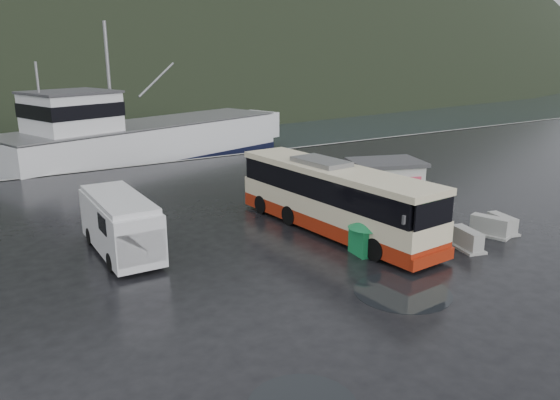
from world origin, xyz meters
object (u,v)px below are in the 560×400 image
coach_bus (333,231)px  waste_bin_right (367,253)px  white_van (123,253)px  jersey_barrier_b (501,232)px  ticket_kiosk (384,213)px  waste_bin_left (408,231)px  jersey_barrier_a (466,249)px  fishing_trawler (150,148)px  jersey_barrier_c (489,235)px  dome_tent (407,241)px

coach_bus → waste_bin_right: 3.02m
white_van → jersey_barrier_b: white_van is taller
jersey_barrier_b → coach_bus: bearing=146.5°
ticket_kiosk → jersey_barrier_b: (2.44, -5.02, 0.00)m
waste_bin_left → jersey_barrier_a: 2.98m
ticket_kiosk → jersey_barrier_a: 5.63m
coach_bus → ticket_kiosk: bearing=8.4°
waste_bin_right → fishing_trawler: (0.63, 27.82, 0.00)m
jersey_barrier_a → jersey_barrier_c: 2.28m
ticket_kiosk → jersey_barrier_c: bearing=-53.4°
fishing_trawler → coach_bus: bearing=-108.0°
white_van → jersey_barrier_c: (14.32, -6.48, 0.00)m
white_van → jersey_barrier_b: size_ratio=3.65×
waste_bin_left → fishing_trawler: size_ratio=0.05×
jersey_barrier_a → jersey_barrier_c: (2.20, 0.57, 0.00)m
waste_bin_right → dome_tent: waste_bin_right is taller
waste_bin_left → jersey_barrier_b: bearing=-35.0°
waste_bin_left → waste_bin_right: waste_bin_right is taller
waste_bin_right → ticket_kiosk: ticket_kiosk is taller
jersey_barrier_a → waste_bin_right: bearing=155.0°
dome_tent → ticket_kiosk: size_ratio=0.79×
waste_bin_left → dome_tent: size_ratio=0.58×
fishing_trawler → ticket_kiosk: bearing=-98.9°
jersey_barrier_c → ticket_kiosk: bearing=107.6°
dome_tent → jersey_barrier_b: (4.42, -1.39, 0.00)m
waste_bin_right → jersey_barrier_b: 6.97m
jersey_barrier_a → jersey_barrier_b: 3.10m
white_van → jersey_barrier_a: size_ratio=3.43×
dome_tent → jersey_barrier_a: (1.37, -1.97, 0.00)m
waste_bin_left → coach_bus: bearing=148.2°
waste_bin_left → jersey_barrier_a: (0.36, -2.96, 0.00)m
coach_bus → jersey_barrier_b: (6.29, -4.17, 0.00)m
jersey_barrier_b → dome_tent: bearing=162.5°
jersey_barrier_a → fishing_trawler: fishing_trawler is taller
coach_bus → jersey_barrier_c: bearing=-41.5°
ticket_kiosk → jersey_barrier_b: bearing=-45.1°
ticket_kiosk → dome_tent: bearing=-99.7°
waste_bin_right → jersey_barrier_c: waste_bin_right is taller
waste_bin_right → jersey_barrier_a: size_ratio=0.95×
dome_tent → jersey_barrier_a: bearing=-55.1°
dome_tent → jersey_barrier_a: dome_tent is taller
waste_bin_left → ticket_kiosk: size_ratio=0.46×
jersey_barrier_b → fishing_trawler: (-6.23, 29.02, 0.00)m
coach_bus → jersey_barrier_b: bearing=-37.6°
waste_bin_left → waste_bin_right: (-3.46, -1.18, 0.00)m
dome_tent → fishing_trawler: fishing_trawler is taller
white_van → dome_tent: (10.75, -5.08, 0.00)m
jersey_barrier_a → fishing_trawler: (-3.18, 29.60, 0.00)m
white_van → waste_bin_left: size_ratio=3.65×
dome_tent → waste_bin_right: bearing=-175.5°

